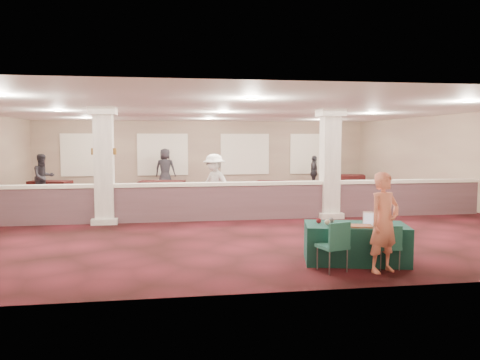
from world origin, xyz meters
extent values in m
plane|color=#4A121A|center=(0.00, 0.00, 0.00)|extent=(16.00, 16.00, 0.00)
cube|color=#7F6357|center=(0.00, 8.00, 1.60)|extent=(16.00, 0.04, 3.20)
cube|color=#7F6357|center=(0.00, -8.00, 1.60)|extent=(16.00, 0.04, 3.20)
cube|color=#7F6357|center=(8.00, 0.00, 1.60)|extent=(0.04, 16.00, 3.20)
cube|color=white|center=(0.00, 0.00, 3.20)|extent=(16.00, 16.00, 0.02)
cube|color=brown|center=(0.00, -1.50, 0.50)|extent=(15.60, 0.20, 1.00)
cube|color=white|center=(0.00, -1.50, 1.05)|extent=(15.60, 0.28, 0.10)
cube|color=beige|center=(-3.50, -1.50, 1.60)|extent=(0.50, 0.50, 3.20)
cube|color=beige|center=(-3.50, -1.50, 0.08)|extent=(0.70, 0.70, 0.16)
cube|color=beige|center=(-3.50, -1.50, 3.10)|extent=(0.72, 0.72, 0.20)
cube|color=beige|center=(3.00, -1.50, 1.60)|extent=(0.50, 0.50, 3.20)
cube|color=beige|center=(3.00, -1.50, 0.08)|extent=(0.70, 0.70, 0.16)
cube|color=beige|center=(3.00, -1.50, 3.10)|extent=(0.72, 0.72, 0.20)
cylinder|color=brown|center=(-3.78, -1.50, 2.00)|extent=(0.12, 0.12, 0.18)
cylinder|color=beige|center=(-3.78, -1.50, 2.00)|extent=(0.09, 0.09, 0.10)
cylinder|color=brown|center=(-3.22, -1.50, 2.00)|extent=(0.12, 0.12, 0.18)
cylinder|color=beige|center=(-3.22, -1.50, 2.00)|extent=(0.09, 0.09, 0.10)
cube|color=#0D3227|center=(1.75, -6.50, 0.36)|extent=(2.06, 1.36, 0.73)
cube|color=#1D5651|center=(2.14, -7.00, 0.40)|extent=(0.46, 0.46, 0.05)
cube|color=#1D5651|center=(2.12, -7.18, 0.62)|extent=(0.39, 0.10, 0.39)
cylinder|color=slate|center=(1.95, -7.14, 0.19)|extent=(0.02, 0.02, 0.37)
cylinder|color=slate|center=(2.29, -7.19, 0.19)|extent=(0.02, 0.02, 0.37)
cylinder|color=slate|center=(2.00, -6.81, 0.19)|extent=(0.02, 0.02, 0.37)
cylinder|color=slate|center=(2.33, -6.86, 0.19)|extent=(0.02, 0.02, 0.37)
cube|color=#1D5651|center=(1.10, -7.00, 0.44)|extent=(0.56, 0.56, 0.06)
cube|color=#1D5651|center=(1.16, -7.20, 0.69)|extent=(0.43, 0.16, 0.43)
cylinder|color=slate|center=(0.97, -7.23, 0.21)|extent=(0.03, 0.03, 0.41)
cylinder|color=slate|center=(1.33, -7.13, 0.21)|extent=(0.03, 0.03, 0.41)
cylinder|color=slate|center=(0.87, -6.87, 0.21)|extent=(0.03, 0.03, 0.41)
cylinder|color=slate|center=(1.23, -6.77, 0.21)|extent=(0.03, 0.03, 0.41)
imported|color=#FC8F6D|center=(1.97, -7.20, 0.88)|extent=(0.74, 0.62, 1.76)
cube|color=black|center=(-3.70, 0.30, 0.35)|extent=(1.78, 0.95, 0.70)
cube|color=black|center=(0.96, 1.06, 0.33)|extent=(1.67, 0.89, 0.66)
cube|color=black|center=(2.50, 3.00, 0.35)|extent=(1.89, 1.39, 0.69)
cube|color=black|center=(-6.50, 5.04, 0.32)|extent=(1.76, 1.22, 0.65)
cube|color=black|center=(-2.00, 3.65, 0.35)|extent=(1.86, 1.14, 0.71)
cube|color=black|center=(6.50, 6.02, 0.34)|extent=(1.83, 1.28, 0.67)
imported|color=black|center=(-6.50, 4.00, 0.89)|extent=(0.96, 0.90, 1.77)
imported|color=#BABAB6|center=(-0.31, 0.00, 0.93)|extent=(1.19, 1.26, 1.86)
imported|color=black|center=(4.92, 6.00, 0.79)|extent=(0.78, 1.03, 1.58)
imported|color=black|center=(-1.89, 7.00, 0.96)|extent=(1.03, 0.71, 1.91)
cube|color=silver|center=(2.03, -6.62, 0.74)|extent=(0.37, 0.30, 0.02)
cube|color=silver|center=(2.05, -6.51, 0.85)|extent=(0.32, 0.09, 0.22)
cube|color=silver|center=(2.05, -6.51, 0.84)|extent=(0.29, 0.07, 0.19)
cube|color=#C1581E|center=(1.74, -6.75, 0.74)|extent=(0.46, 0.38, 0.03)
sphere|color=beige|center=(1.19, -6.47, 0.78)|extent=(0.11, 0.11, 0.11)
sphere|color=maroon|center=(1.08, -6.29, 0.78)|extent=(0.10, 0.10, 0.10)
sphere|color=#535459|center=(1.34, -6.28, 0.78)|extent=(0.10, 0.10, 0.10)
cube|color=red|center=(2.31, -6.92, 0.73)|extent=(0.12, 0.06, 0.01)
camera|label=1|loc=(-1.76, -14.80, 2.34)|focal=35.00mm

